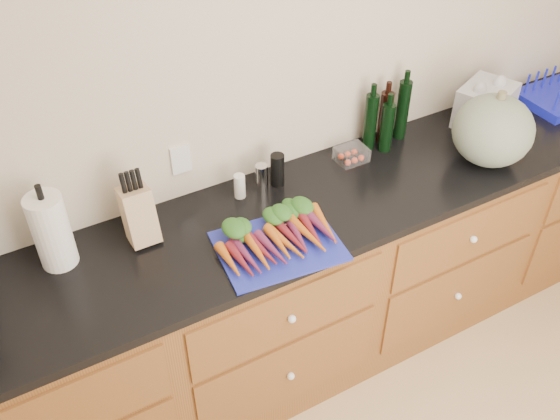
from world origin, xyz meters
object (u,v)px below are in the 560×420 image
squash (493,130)px  cutting_board (278,246)px  carrots (274,235)px  paper_towel (52,231)px  knife_block (139,215)px  tomato_box (351,154)px  dish_rack (560,95)px

squash → cutting_board: bearing=-177.7°
carrots → paper_towel: (-0.72, 0.29, 0.11)m
cutting_board → knife_block: 0.53m
paper_towel → tomato_box: (1.27, 0.01, -0.12)m
squash → paper_towel: (-1.79, 0.28, -0.01)m
cutting_board → knife_block: bearing=144.4°
knife_block → tomato_box: 0.97m
cutting_board → tomato_box: bearing=31.0°
cutting_board → squash: bearing=2.3°
carrots → knife_block: 0.50m
squash → dish_rack: squash is taller
carrots → dish_rack: bearing=6.8°
knife_block → tomato_box: (0.97, 0.03, -0.08)m
carrots → knife_block: size_ratio=2.01×
squash → tomato_box: 0.60m
paper_towel → dish_rack: bearing=-1.9°
carrots → knife_block: bearing=147.6°
tomato_box → dish_rack: bearing=-4.3°
squash → knife_block: size_ratio=1.58×
cutting_board → paper_towel: paper_towel is taller
knife_block → dish_rack: 2.16m
squash → paper_towel: size_ratio=1.17×
knife_block → dish_rack: (2.16, -0.06, -0.07)m
carrots → cutting_board: bearing=-90.0°
knife_block → tomato_box: size_ratio=1.65×
dish_rack → paper_towel: bearing=178.1°
cutting_board → dish_rack: (1.74, 0.24, 0.03)m
dish_rack → carrots: bearing=-173.2°
paper_towel → dish_rack: 2.46m
squash → paper_towel: 1.81m
squash → tomato_box: squash is taller
cutting_board → squash: squash is taller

